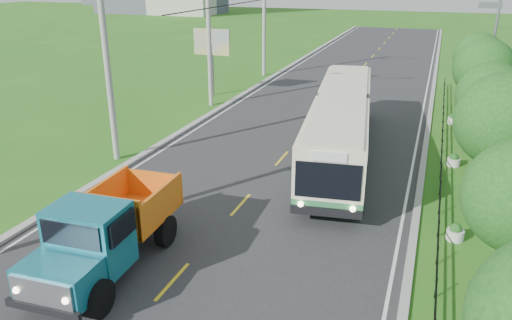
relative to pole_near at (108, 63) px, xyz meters
The scene contains 22 objects.
ground 13.24m from the pole_near, 47.45° to the right, with size 240.00×240.00×0.00m, color #276818.
road 14.67m from the pole_near, 53.09° to the left, with size 14.00×120.00×0.02m, color #28282B.
curb_left 12.14m from the pole_near, 84.48° to the left, with size 0.40×120.00×0.15m, color #9E9E99.
curb_right 19.60m from the pole_near, 35.52° to the left, with size 0.30×120.00×0.10m, color #9E9E99.
edge_line_left 12.22m from the pole_near, 81.66° to the left, with size 0.12×120.00×0.00m, color silver.
edge_line_right 19.21m from the pole_near, 36.41° to the left, with size 0.12×120.00×0.00m, color silver.
centre_dash 13.23m from the pole_near, 47.45° to the right, with size 0.12×2.20×0.00m, color yellow.
railing_right 17.68m from the pole_near, 17.09° to the left, with size 0.04×40.00×0.60m, color black.
pole_near is the anchor object (origin of this frame).
pole_mid 12.00m from the pole_near, 90.00° to the left, with size 3.51×0.32×10.00m.
pole_far 24.00m from the pole_near, 90.00° to the left, with size 3.51×0.32×10.00m.
tree_third 18.17m from the pole_near, ahead, with size 3.60×3.62×6.00m.
tree_fourth 18.89m from the pole_near, 15.84° to the left, with size 3.24×3.31×5.40m.
tree_fifth 21.31m from the pole_near, 31.59° to the left, with size 3.48×3.52×5.80m.
tree_back 24.98m from the pole_near, 43.41° to the left, with size 3.30×3.36×5.50m.
streetlight_far 26.80m from the pole_near, 45.14° to the left, with size 3.02×0.20×9.07m.
planter_near 17.79m from the pole_near, 10.09° to the right, with size 0.64×0.64×0.67m.
planter_mid 18.23m from the pole_near, 16.52° to the left, with size 0.64×0.64×0.67m.
planter_far 21.83m from the pole_near, 37.63° to the left, with size 0.64×0.64×0.67m.
billboard_left 15.10m from the pole_near, 94.72° to the left, with size 3.00×0.20×5.20m.
bus 12.34m from the pole_near, 22.45° to the left, with size 4.95×17.29×3.30m.
dump_truck 11.34m from the pole_near, 56.69° to the right, with size 2.81×6.59×2.72m.
Camera 1 is at (7.20, -11.91, 9.44)m, focal length 35.00 mm.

